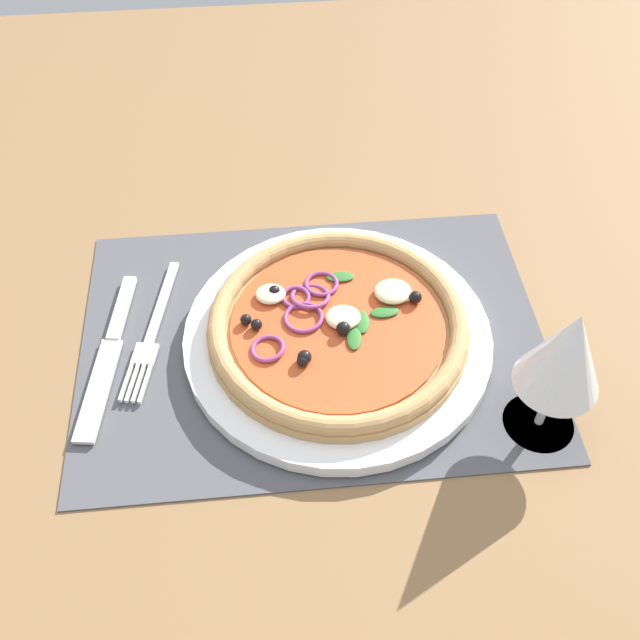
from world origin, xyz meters
The scene contains 7 objects.
ground_plane centered at (0.00, 0.00, -1.20)cm, with size 190.00×140.00×2.40cm, color olive.
placemat centered at (0.00, 0.00, 0.20)cm, with size 45.50×32.87×0.40cm, color #4C4C51.
plate centered at (-2.33, 0.85, 1.12)cm, with size 29.90×29.90×1.45cm, color white.
pizza centered at (-2.30, 0.79, 2.93)cm, with size 25.14×25.14×2.64cm.
fork centered at (15.89, -1.48, 0.62)cm, with size 5.08×17.94×0.44cm.
knife centered at (19.87, 0.62, 0.65)cm, with size 4.43×20.03×0.62cm.
wine_glass centered at (-19.38, 11.80, 10.05)cm, with size 7.20×7.20×14.90cm.
Camera 1 is at (3.75, 46.03, 56.77)cm, focal length 41.40 mm.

